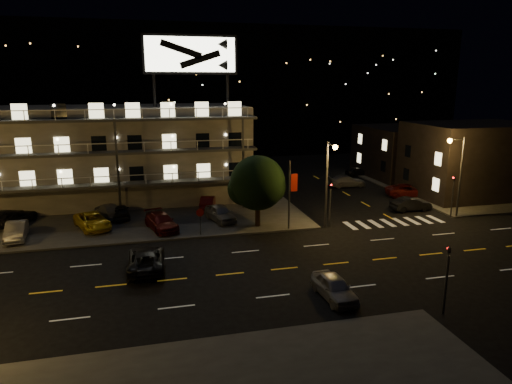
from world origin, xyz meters
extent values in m
plane|color=black|center=(0.00, 0.00, 0.00)|extent=(140.00, 140.00, 0.00)
cube|color=#363634|center=(-14.00, 20.00, 0.07)|extent=(44.00, 24.00, 0.15)
cube|color=#363634|center=(30.00, 20.00, 0.07)|extent=(16.00, 24.00, 0.15)
cube|color=#9C9388|center=(-10.00, 24.00, 5.00)|extent=(28.00, 12.00, 10.00)
cube|color=#9C9388|center=(-10.00, 24.00, 10.25)|extent=(28.00, 12.00, 0.50)
cube|color=#363634|center=(-10.00, 17.10, 3.15)|extent=(28.00, 1.80, 0.25)
cube|color=#363634|center=(-10.00, 17.10, 6.35)|extent=(28.00, 1.80, 0.25)
cube|color=#363634|center=(-10.00, 17.10, 9.55)|extent=(28.00, 1.80, 0.25)
cylinder|color=black|center=(-6.00, 22.00, 12.25)|extent=(0.36, 0.36, 3.50)
cylinder|color=black|center=(2.00, 22.00, 12.25)|extent=(0.36, 0.36, 3.50)
cube|color=black|center=(-2.00, 22.00, 16.00)|extent=(10.20, 0.50, 4.20)
cube|color=#E9E8C6|center=(-2.00, 21.70, 16.00)|extent=(9.60, 0.06, 3.60)
cube|color=black|center=(30.00, 16.00, 4.25)|extent=(14.00, 10.00, 8.50)
cube|color=black|center=(30.00, 28.00, 3.50)|extent=(14.00, 12.00, 7.00)
cube|color=black|center=(0.00, 70.00, 12.00)|extent=(120.00, 20.00, 24.00)
cylinder|color=#2D2D30|center=(8.50, 8.30, 4.00)|extent=(0.20, 0.20, 8.00)
cylinder|color=#2D2D30|center=(8.50, 7.50, 7.80)|extent=(0.12, 1.80, 0.12)
sphere|color=#F9AE3E|center=(8.50, 6.70, 7.70)|extent=(0.44, 0.44, 0.44)
cylinder|color=#2D2D30|center=(22.50, 8.30, 4.00)|extent=(0.20, 0.20, 8.00)
cylinder|color=#2D2D30|center=(21.70, 8.30, 7.80)|extent=(1.80, 0.12, 0.12)
sphere|color=#F9AE3E|center=(20.90, 8.30, 7.70)|extent=(0.44, 0.44, 0.44)
cylinder|color=#2D2D30|center=(9.00, 8.50, 1.80)|extent=(0.14, 0.14, 3.60)
imported|color=black|center=(9.00, 8.50, 4.10)|extent=(0.20, 0.16, 1.00)
sphere|color=#FF0C0C|center=(9.00, 8.38, 4.00)|extent=(0.14, 0.14, 0.14)
cylinder|color=#2D2D30|center=(9.00, -8.50, 1.80)|extent=(0.14, 0.14, 3.60)
imported|color=black|center=(9.00, -8.50, 4.10)|extent=(0.20, 0.16, 1.00)
sphere|color=#FF0C0C|center=(9.00, -8.38, 4.00)|extent=(0.14, 0.14, 0.14)
cylinder|color=#2D2D30|center=(22.00, 8.50, 1.80)|extent=(0.14, 0.14, 3.60)
imported|color=black|center=(22.00, 8.50, 4.10)|extent=(0.16, 0.20, 1.00)
sphere|color=#FF0C0C|center=(21.88, 8.50, 4.00)|extent=(0.14, 0.14, 0.14)
cylinder|color=#2D2D30|center=(5.00, 8.40, 3.20)|extent=(0.16, 0.16, 6.40)
cube|color=#A4150B|center=(5.45, 8.40, 4.40)|extent=(0.60, 0.04, 1.60)
cylinder|color=#2D2D30|center=(-3.00, 8.60, 1.10)|extent=(0.08, 0.08, 2.20)
cylinder|color=#A4150B|center=(-3.00, 8.55, 2.15)|extent=(0.91, 0.04, 0.91)
cylinder|color=black|center=(2.45, 9.86, 1.31)|extent=(0.48, 0.48, 2.32)
sphere|color=black|center=(2.45, 9.86, 4.21)|extent=(5.03, 5.03, 5.03)
sphere|color=black|center=(1.29, 10.25, 3.63)|extent=(3.10, 3.10, 3.10)
sphere|color=black|center=(3.52, 9.47, 3.83)|extent=(2.90, 2.90, 2.90)
imported|color=gray|center=(-18.30, 11.14, 0.87)|extent=(2.03, 4.53, 1.44)
imported|color=yellow|center=(-12.31, 12.64, 0.85)|extent=(4.02, 5.54, 1.40)
imported|color=#540F0C|center=(-6.26, 10.89, 0.86)|extent=(3.31, 5.28, 1.43)
imported|color=gray|center=(-0.65, 12.26, 0.90)|extent=(2.86, 4.70, 1.50)
imported|color=black|center=(-20.26, 16.20, 0.80)|extent=(2.21, 4.18, 1.31)
imported|color=black|center=(-19.43, 15.65, 0.81)|extent=(3.68, 5.24, 1.33)
imported|color=gray|center=(-11.14, 16.06, 0.83)|extent=(3.40, 5.02, 1.35)
imported|color=black|center=(-9.96, 15.34, 0.83)|extent=(2.01, 4.16, 1.37)
imported|color=#540F0C|center=(-1.15, 17.16, 0.80)|extent=(2.32, 4.18, 1.31)
imported|color=black|center=(19.38, 11.50, 0.70)|extent=(4.30, 1.60, 1.40)
imported|color=#540F0C|center=(22.51, 17.09, 0.71)|extent=(5.56, 3.54, 1.43)
imported|color=gray|center=(17.66, 23.54, 0.71)|extent=(4.99, 2.19, 1.43)
imported|color=black|center=(22.32, 29.77, 0.63)|extent=(3.70, 1.53, 1.25)
imported|color=gray|center=(3.64, -5.11, 0.72)|extent=(1.90, 4.29, 1.43)
imported|color=black|center=(-7.66, 2.23, 0.77)|extent=(2.72, 5.59, 1.53)
camera|label=1|loc=(-7.30, -29.32, 13.11)|focal=32.00mm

